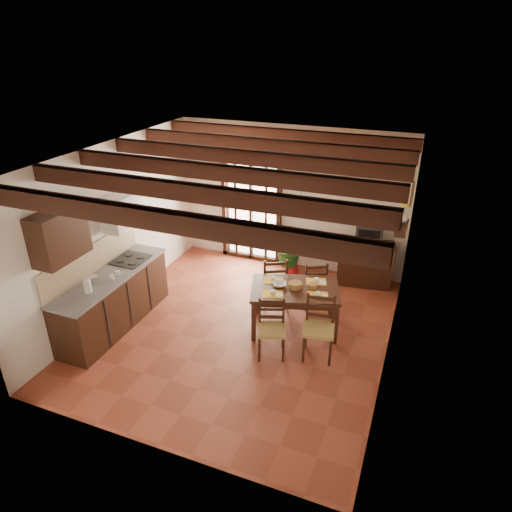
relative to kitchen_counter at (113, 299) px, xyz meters
The scene contains 25 objects.
ground_plane 2.10m from the kitchen_counter, 17.06° to the left, with size 5.00×5.00×0.00m, color brown.
room_shell 2.45m from the kitchen_counter, 17.06° to the left, with size 4.52×5.02×2.81m.
ceiling_beams 3.02m from the kitchen_counter, 17.06° to the left, with size 4.50×4.34×0.20m.
french_door 3.33m from the kitchen_counter, 69.23° to the left, with size 1.26×0.11×2.32m.
kitchen_counter is the anchor object (origin of this frame).
upper_cabinet 1.55m from the kitchen_counter, 99.72° to the right, with size 0.35×0.80×0.70m, color black.
range_hood 1.38m from the kitchen_counter, 99.79° to the left, with size 0.38×0.60×0.54m.
counter_items 0.49m from the kitchen_counter, 89.91° to the left, with size 0.50×1.43×0.25m.
dining_table 2.89m from the kitchen_counter, 19.40° to the left, with size 1.56×1.24×0.74m.
chair_near_left 2.62m from the kitchen_counter, ahead, with size 0.51×0.50×0.88m.
chair_near_right 3.29m from the kitchen_counter, ahead, with size 0.51×0.49×0.95m.
chair_far_left 2.67m from the kitchen_counter, 34.70° to the left, with size 0.57×0.56×0.93m.
chair_far_right 3.32m from the kitchen_counter, 31.29° to the left, with size 0.53×0.52×0.88m.
table_setting 2.90m from the kitchen_counter, 19.40° to the left, with size 0.99×0.66×0.09m.
table_bowl 2.66m from the kitchen_counter, 20.61° to the left, with size 0.22×0.22×0.05m, color white.
sideboard 4.52m from the kitchen_counter, 38.66° to the left, with size 0.99×0.44×0.84m, color black.
crt_tv 4.55m from the kitchen_counter, 38.60° to the left, with size 0.52×0.49×0.39m.
fuse_box 4.80m from the kitchen_counter, 41.72° to the left, with size 0.25×0.03×0.32m, color white.
plant_pot 3.46m from the kitchen_counter, 52.13° to the left, with size 0.34×0.34×0.21m, color maroon.
potted_plant 3.44m from the kitchen_counter, 52.13° to the left, with size 1.86×1.60×2.08m, color #144C19.
wall_shelf 4.76m from the kitchen_counter, 28.25° to the left, with size 0.20×0.42×0.20m.
shelf_vase 4.80m from the kitchen_counter, 28.25° to the left, with size 0.15×0.15×0.15m, color #B2BFB2.
shelf_flowers 4.85m from the kitchen_counter, 28.25° to the left, with size 0.14×0.14×0.36m.
framed_picture 4.98m from the kitchen_counter, 27.77° to the left, with size 0.03×0.32×0.32m.
pendant_lamp 3.33m from the kitchen_counter, 21.26° to the left, with size 0.36×0.36×0.84m.
Camera 1 is at (2.42, -5.55, 4.32)m, focal length 32.00 mm.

